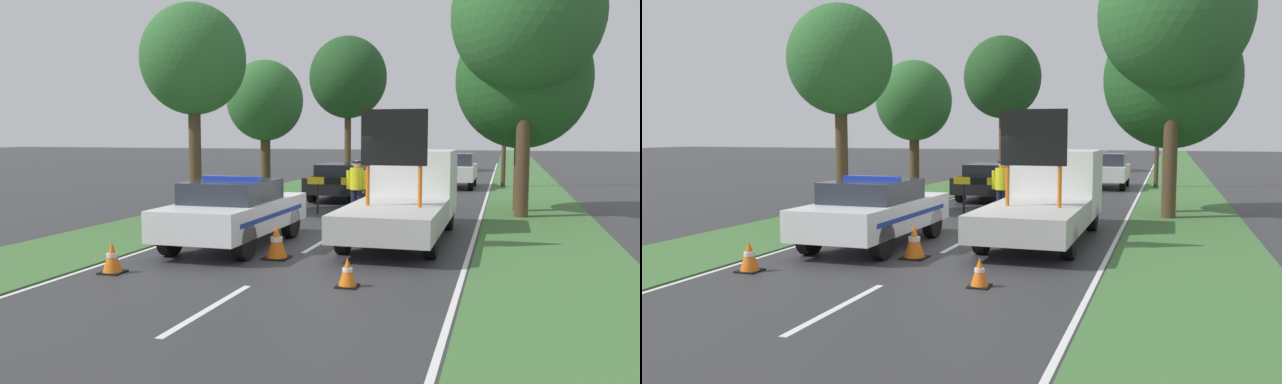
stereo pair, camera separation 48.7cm
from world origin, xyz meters
TOP-DOWN VIEW (x-y plane):
  - ground_plane at (0.00, 0.00)m, footprint 160.00×160.00m
  - lane_markings at (0.00, 10.67)m, footprint 6.93×59.18m
  - grass_verge_left at (-5.08, 20.00)m, footprint 3.14×120.00m
  - grass_verge_right at (5.08, 20.00)m, footprint 3.14×120.00m
  - police_car at (-1.76, -0.67)m, footprint 1.93×4.66m
  - work_truck at (1.76, 1.94)m, footprint 2.10×6.34m
  - road_barrier at (-0.26, 5.27)m, footprint 3.32×0.08m
  - police_officer at (-0.16, 4.58)m, footprint 0.63×0.40m
  - pedestrian_civilian at (0.57, 4.53)m, footprint 0.63×0.40m
  - traffic_cone_near_police at (-2.77, -3.84)m, footprint 0.42×0.42m
  - traffic_cone_centre_front at (1.62, -3.61)m, footprint 0.36×0.36m
  - traffic_cone_near_truck at (-0.35, -1.73)m, footprint 0.51×0.51m
  - traffic_cone_behind_barrier at (-2.73, 3.50)m, footprint 0.43×0.43m
  - queued_car_sedan_black at (-1.98, 9.82)m, footprint 1.79×4.60m
  - queued_car_van_white at (1.81, 16.23)m, footprint 1.89×4.10m
  - roadside_tree_near_left at (-5.10, 3.81)m, footprint 3.21×3.21m
  - roadside_tree_near_right at (-4.55, 8.31)m, footprint 2.84×2.84m
  - roadside_tree_mid_left at (4.59, 6.16)m, footprint 4.41×4.41m
  - roadside_tree_mid_right at (4.56, 7.65)m, footprint 4.23×4.23m
  - roadside_tree_far_left at (-5.94, 26.55)m, footprint 5.08×5.08m
  - utility_pole at (4.00, 17.04)m, footprint 1.20×0.20m

SIDE VIEW (x-z plane):
  - ground_plane at x=0.00m, z-range 0.00..0.00m
  - lane_markings at x=0.00m, z-range 0.00..0.01m
  - grass_verge_left at x=-5.08m, z-range 0.00..0.03m
  - grass_verge_right at x=5.08m, z-range 0.00..0.03m
  - traffic_cone_centre_front at x=1.62m, z-range 0.00..0.50m
  - traffic_cone_near_police at x=-2.77m, z-range 0.00..0.57m
  - traffic_cone_behind_barrier at x=-2.73m, z-range 0.00..0.59m
  - traffic_cone_near_truck at x=-0.35m, z-range 0.00..0.70m
  - queued_car_sedan_black at x=-1.98m, z-range 0.04..1.42m
  - police_car at x=-1.76m, z-range 0.00..1.60m
  - queued_car_van_white at x=1.81m, z-range 0.04..1.64m
  - road_barrier at x=-0.26m, z-range 0.39..1.57m
  - work_truck at x=1.76m, z-range -0.51..2.57m
  - pedestrian_civilian at x=0.57m, z-range 0.15..1.92m
  - police_officer at x=-0.16m, z-range 0.17..1.91m
  - utility_pole at x=4.00m, z-range 0.11..7.00m
  - roadside_tree_near_right at x=-4.55m, z-range 1.10..6.36m
  - roadside_tree_mid_right at x=4.56m, z-range 1.02..7.52m
  - roadside_tree_near_left at x=-5.10m, z-range 1.52..8.01m
  - roadside_tree_mid_left at x=4.59m, z-range 1.84..10.22m
  - roadside_tree_far_left at x=-5.94m, z-range 1.73..10.58m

